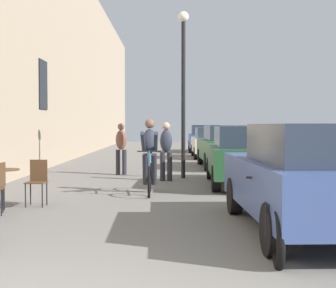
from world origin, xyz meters
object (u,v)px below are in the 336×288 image
parked_car_second (244,155)px  parked_motorcycle (272,219)px  cafe_table_far (2,179)px  street_lamp (182,73)px  cafe_chair_far_toward_wall (36,179)px  cyclist_on_bicycle (149,158)px  parked_car_fourth (210,142)px  pedestrian_mid (120,146)px  parked_car_fifth (204,138)px  pedestrian_near (165,148)px  parked_car_nearest (308,176)px  parked_car_third (225,146)px

parked_car_second → parked_motorcycle: (-0.68, -6.92, -0.39)m
cafe_table_far → street_lamp: 6.91m
cafe_chair_far_toward_wall → cyclist_on_bicycle: 2.78m
street_lamp → parked_car_fourth: bearing=80.4°
pedestrian_mid → cafe_chair_far_toward_wall: bearing=-99.8°
cafe_chair_far_toward_wall → pedestrian_mid: size_ratio=0.55×
parked_car_second → parked_car_fifth: bearing=89.5°
cafe_table_far → parked_car_fifth: parked_car_fifth is taller
pedestrian_near → pedestrian_mid: (-1.42, 1.78, -0.01)m
cyclist_on_bicycle → pedestrian_mid: bearing=103.4°
cafe_table_far → street_lamp: bearing=55.4°
pedestrian_mid → parked_motorcycle: size_ratio=0.76×
pedestrian_mid → parked_car_second: (3.47, -2.89, -0.12)m
parked_car_nearest → pedestrian_near: bearing=106.9°
cyclist_on_bicycle → street_lamp: size_ratio=0.36×
parked_car_third → cafe_chair_far_toward_wall: bearing=-117.7°
cyclist_on_bicycle → street_lamp: 4.22m
parked_car_fourth → parked_motorcycle: size_ratio=1.90×
cafe_table_far → parked_motorcycle: 5.72m
street_lamp → parked_car_fifth: (1.69, 14.79, -2.29)m
street_lamp → parked_car_third: street_lamp is taller
cafe_chair_far_toward_wall → parked_car_third: size_ratio=0.20×
parked_car_nearest → cyclist_on_bicycle: bearing=120.0°
cafe_table_far → pedestrian_mid: 6.53m
parked_car_nearest → parked_car_fifth: 22.51m
parked_car_nearest → parked_car_third: parked_car_nearest is taller
parked_car_third → parked_car_fourth: 5.65m
parked_car_third → cafe_table_far: bearing=-120.7°
cafe_chair_far_toward_wall → parked_car_fifth: 20.54m
cyclist_on_bicycle → parked_car_nearest: size_ratio=0.39×
cafe_table_far → cafe_chair_far_toward_wall: bearing=6.7°
pedestrian_near → parked_motorcycle: bearing=-80.4°
cafe_table_far → cafe_chair_far_toward_wall: size_ratio=0.81×
pedestrian_mid → cyclist_on_bicycle: bearing=-76.6°
cafe_chair_far_toward_wall → parked_car_nearest: 5.26m
cyclist_on_bicycle → pedestrian_mid: 4.56m
street_lamp → parked_car_fifth: street_lamp is taller
parked_car_third → parked_car_fourth: bearing=91.1°
cyclist_on_bicycle → parked_car_third: 7.59m
pedestrian_mid → parked_car_second: 4.52m
parked_motorcycle → parked_car_second: bearing=84.4°
pedestrian_mid → street_lamp: size_ratio=0.33×
parked_car_nearest → pedestrian_mid: bearing=112.1°
pedestrian_near → parked_car_third: pedestrian_near is taller
cyclist_on_bicycle → parked_car_fifth: size_ratio=0.40×
pedestrian_near → parked_car_fourth: (2.09, 10.14, -0.18)m
cafe_table_far → parked_car_nearest: bearing=-24.9°
street_lamp → parked_car_second: (1.54, -1.88, -2.31)m
parked_car_fourth → street_lamp: bearing=-99.6°
cafe_table_far → pedestrian_near: (3.14, 4.51, 0.41)m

